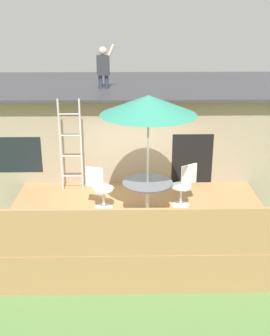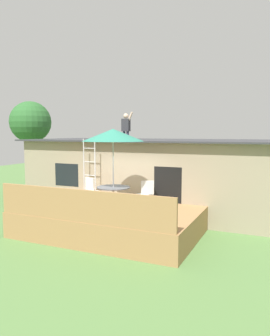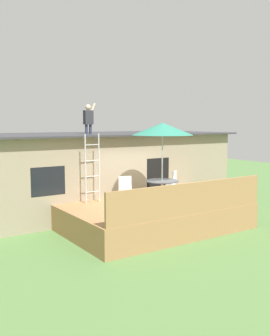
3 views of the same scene
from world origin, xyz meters
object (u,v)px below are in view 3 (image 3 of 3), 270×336
patio_chair_left (129,191)px  patio_chair_right (173,185)px  step_ladder (92,168)px  patio_umbrella (163,129)px  person_figure (89,117)px  patio_table (162,185)px

patio_chair_left → patio_chair_right: size_ratio=1.00×
step_ladder → patio_umbrella: bearing=-38.6°
person_figure → patio_chair_right: person_figure is taller
patio_table → patio_umbrella: (-0.00, 0.00, 1.76)m
step_ladder → patio_chair_left: step_ladder is taller
patio_umbrella → patio_chair_left: 2.17m
step_ladder → patio_chair_left: size_ratio=2.39×
patio_table → patio_umbrella: bearing=161.6°
patio_umbrella → patio_chair_left: patio_umbrella is taller
patio_umbrella → person_figure: size_ratio=2.29×
patio_umbrella → person_figure: (-1.01, 3.02, 0.40)m
patio_table → step_ladder: (-1.73, 1.38, 0.51)m
patio_chair_right → patio_umbrella: bearing=0.0°
patio_chair_left → patio_chair_right: 1.82m
person_figure → patio_chair_right: bearing=-54.3°
step_ladder → person_figure: person_figure is taller
person_figure → patio_chair_left: bearing=-89.9°
patio_table → patio_chair_right: (0.82, 0.48, -0.13)m
patio_umbrella → step_ladder: (-1.73, 1.38, -1.25)m
patio_table → patio_umbrella: size_ratio=0.41×
patio_table → step_ladder: size_ratio=0.47×
step_ladder → patio_table: bearing=-38.6°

